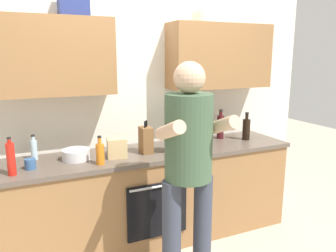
% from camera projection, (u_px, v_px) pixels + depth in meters
% --- Properties ---
extents(ground_plane, '(12.00, 12.00, 0.00)m').
position_uv_depth(ground_plane, '(151.00, 238.00, 3.33)').
color(ground_plane, '#B2A893').
extents(back_wall_unit, '(4.00, 0.38, 2.50)m').
position_uv_depth(back_wall_unit, '(139.00, 86.00, 3.26)').
color(back_wall_unit, silver).
rests_on(back_wall_unit, ground).
extents(counter, '(2.84, 0.67, 0.90)m').
position_uv_depth(counter, '(151.00, 196.00, 3.23)').
color(counter, olive).
rests_on(counter, ground).
extents(person_standing, '(0.49, 0.45, 1.75)m').
position_uv_depth(person_standing, '(189.00, 162.00, 2.38)').
color(person_standing, '#383D4C').
rests_on(person_standing, ground).
extents(bottle_hotsauce, '(0.06, 0.06, 0.29)m').
position_uv_depth(bottle_hotsauce, '(11.00, 159.00, 2.49)').
color(bottle_hotsauce, red).
rests_on(bottle_hotsauce, counter).
extents(bottle_juice, '(0.07, 0.07, 0.24)m').
position_uv_depth(bottle_juice, '(100.00, 153.00, 2.75)').
color(bottle_juice, orange).
rests_on(bottle_juice, counter).
extents(bottle_water, '(0.05, 0.05, 0.22)m').
position_uv_depth(bottle_water, '(34.00, 149.00, 2.87)').
color(bottle_water, silver).
rests_on(bottle_water, counter).
extents(bottle_vinegar, '(0.06, 0.06, 0.26)m').
position_uv_depth(bottle_vinegar, '(202.00, 133.00, 3.43)').
color(bottle_vinegar, brown).
rests_on(bottle_vinegar, counter).
extents(bottle_soda, '(0.07, 0.07, 0.32)m').
position_uv_depth(bottle_soda, '(188.00, 130.00, 3.39)').
color(bottle_soda, '#198C33').
rests_on(bottle_soda, counter).
extents(bottle_wine, '(0.07, 0.07, 0.32)m').
position_uv_depth(bottle_wine, '(220.00, 126.00, 3.60)').
color(bottle_wine, '#471419').
rests_on(bottle_wine, counter).
extents(bottle_soy, '(0.08, 0.08, 0.30)m').
position_uv_depth(bottle_soy, '(246.00, 129.00, 3.55)').
color(bottle_soy, black).
rests_on(bottle_soy, counter).
extents(cup_tea, '(0.09, 0.09, 0.08)m').
position_uv_depth(cup_tea, '(30.00, 164.00, 2.64)').
color(cup_tea, '#33598C').
rests_on(cup_tea, counter).
extents(mixing_bowl, '(0.24, 0.24, 0.09)m').
position_uv_depth(mixing_bowl, '(76.00, 154.00, 2.88)').
color(mixing_bowl, silver).
rests_on(mixing_bowl, counter).
extents(knife_block, '(0.10, 0.14, 0.30)m').
position_uv_depth(knife_block, '(146.00, 140.00, 3.07)').
color(knife_block, brown).
rests_on(knife_block, counter).
extents(potted_herb, '(0.18, 0.18, 0.27)m').
position_uv_depth(potted_herb, '(171.00, 136.00, 3.07)').
color(potted_herb, '#9E6647').
rests_on(potted_herb, counter).
extents(grocery_bag_bread, '(0.20, 0.21, 0.17)m').
position_uv_depth(grocery_bag_bread, '(117.00, 147.00, 2.96)').
color(grocery_bag_bread, tan).
rests_on(grocery_bag_bread, counter).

